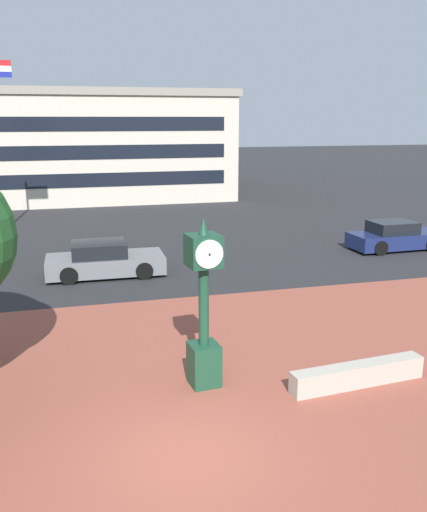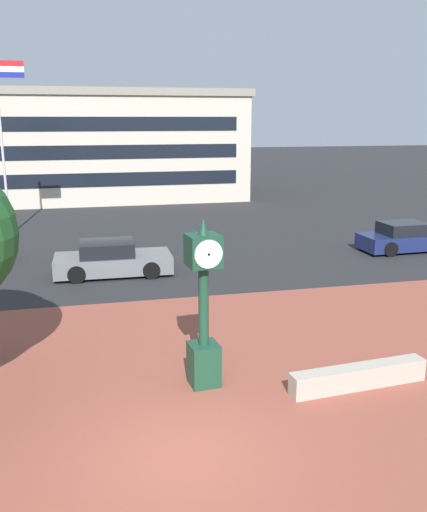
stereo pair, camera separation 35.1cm
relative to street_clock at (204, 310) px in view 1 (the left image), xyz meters
The scene contains 7 objects.
ground_plane 3.22m from the street_clock, 111.12° to the right, with size 200.00×200.00×0.00m, color #262628.
plaza_brick_paving 2.00m from the street_clock, 166.84° to the right, with size 44.00×12.59×0.01m, color brown.
planter_wall 3.70m from the street_clock, 15.70° to the right, with size 3.20×0.40×0.50m, color #ADA393.
street_clock is the anchor object (origin of this frame).
car_street_near 9.62m from the street_clock, 99.07° to the left, with size 4.33×2.02×1.28m.
car_street_far 15.46m from the street_clock, 42.40° to the left, with size 4.21×1.91×1.28m.
civic_building 33.68m from the street_clock, 92.69° to the left, with size 21.52×15.09×7.65m.
Camera 1 is at (-1.70, -8.35, 5.74)m, focal length 38.78 mm.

